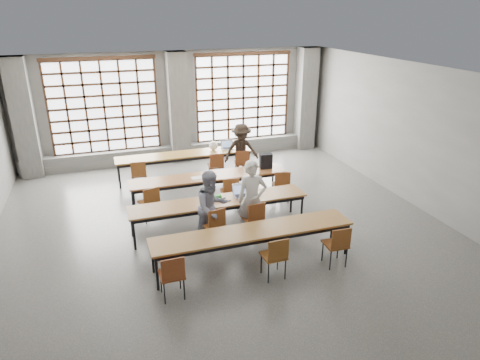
% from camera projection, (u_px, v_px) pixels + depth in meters
% --- Properties ---
extents(floor, '(11.00, 11.00, 0.00)m').
position_uv_depth(floor, '(226.00, 232.00, 9.68)').
color(floor, '#494A47').
rests_on(floor, ground).
extents(ceiling, '(11.00, 11.00, 0.00)m').
position_uv_depth(ceiling, '(224.00, 75.00, 8.37)').
color(ceiling, silver).
rests_on(ceiling, floor).
extents(wall_back, '(10.00, 0.00, 10.00)m').
position_uv_depth(wall_back, '(177.00, 106.00, 13.86)').
color(wall_back, slate).
rests_on(wall_back, floor).
extents(wall_front, '(10.00, 0.00, 10.00)m').
position_uv_depth(wall_front, '(386.00, 334.00, 4.19)').
color(wall_front, slate).
rests_on(wall_front, floor).
extents(wall_right, '(0.00, 11.00, 11.00)m').
position_uv_depth(wall_right, '(420.00, 138.00, 10.50)').
color(wall_right, slate).
rests_on(wall_right, floor).
extents(column_left, '(0.60, 0.55, 3.50)m').
position_uv_depth(column_left, '(24.00, 119.00, 12.29)').
color(column_left, '#535351').
rests_on(column_left, floor).
extents(column_mid, '(0.60, 0.55, 3.50)m').
position_uv_depth(column_mid, '(178.00, 108.00, 13.62)').
color(column_mid, '#535351').
rests_on(column_mid, floor).
extents(column_right, '(0.60, 0.55, 3.50)m').
position_uv_depth(column_right, '(306.00, 99.00, 14.94)').
color(column_right, '#535351').
rests_on(column_right, floor).
extents(window_left, '(3.32, 0.12, 3.00)m').
position_uv_depth(window_left, '(104.00, 107.00, 13.07)').
color(window_left, white).
rests_on(window_left, wall_back).
extents(window_right, '(3.32, 0.12, 3.00)m').
position_uv_depth(window_right, '(243.00, 98.00, 14.40)').
color(window_right, white).
rests_on(window_right, wall_back).
extents(sill_ledge, '(9.80, 0.35, 0.50)m').
position_uv_depth(sill_ledge, '(180.00, 152.00, 14.25)').
color(sill_ledge, '#535351').
rests_on(sill_ledge, floor).
extents(desk_row_a, '(4.00, 0.70, 0.73)m').
position_uv_depth(desk_row_a, '(185.00, 156.00, 12.61)').
color(desk_row_a, brown).
rests_on(desk_row_a, floor).
extents(desk_row_b, '(4.00, 0.70, 0.73)m').
position_uv_depth(desk_row_b, '(208.00, 178.00, 10.96)').
color(desk_row_b, brown).
rests_on(desk_row_b, floor).
extents(desk_row_c, '(4.00, 0.70, 0.73)m').
position_uv_depth(desk_row_c, '(219.00, 203.00, 9.56)').
color(desk_row_c, brown).
rests_on(desk_row_c, floor).
extents(desk_row_d, '(4.00, 0.70, 0.73)m').
position_uv_depth(desk_row_d, '(253.00, 233.00, 8.27)').
color(desk_row_d, olive).
rests_on(desk_row_d, floor).
extents(chair_back_left, '(0.46, 0.46, 0.88)m').
position_uv_depth(chair_back_left, '(139.00, 172.00, 11.69)').
color(chair_back_left, brown).
rests_on(chair_back_left, floor).
extents(chair_back_mid, '(0.46, 0.46, 0.88)m').
position_uv_depth(chair_back_mid, '(216.00, 164.00, 12.33)').
color(chair_back_mid, brown).
rests_on(chair_back_mid, floor).
extents(chair_back_right, '(0.50, 0.50, 0.88)m').
position_uv_depth(chair_back_right, '(242.00, 161.00, 12.57)').
color(chair_back_right, maroon).
rests_on(chair_back_right, floor).
extents(chair_mid_left, '(0.52, 0.52, 0.88)m').
position_uv_depth(chair_mid_left, '(150.00, 200.00, 10.00)').
color(chair_mid_left, brown).
rests_on(chair_mid_left, floor).
extents(chair_mid_centre, '(0.46, 0.47, 0.88)m').
position_uv_depth(chair_mid_centre, '(230.00, 190.00, 10.57)').
color(chair_mid_centre, brown).
rests_on(chair_mid_centre, floor).
extents(chair_mid_right, '(0.52, 0.52, 0.88)m').
position_uv_depth(chair_mid_right, '(282.00, 183.00, 10.98)').
color(chair_mid_right, brown).
rests_on(chair_mid_right, floor).
extents(chair_front_left, '(0.50, 0.51, 0.88)m').
position_uv_depth(chair_front_left, '(215.00, 222.00, 8.97)').
color(chair_front_left, brown).
rests_on(chair_front_left, floor).
extents(chair_front_right, '(0.46, 0.46, 0.88)m').
position_uv_depth(chair_front_right, '(254.00, 216.00, 9.23)').
color(chair_front_right, maroon).
rests_on(chair_front_right, floor).
extents(chair_near_left, '(0.43, 0.43, 0.88)m').
position_uv_depth(chair_near_left, '(172.00, 273.00, 7.26)').
color(chair_near_left, maroon).
rests_on(chair_near_left, floor).
extents(chair_near_mid, '(0.43, 0.44, 0.88)m').
position_uv_depth(chair_near_mid, '(275.00, 254.00, 7.82)').
color(chair_near_mid, brown).
rests_on(chair_near_mid, floor).
extents(chair_near_right, '(0.44, 0.44, 0.88)m').
position_uv_depth(chair_near_right, '(338.00, 242.00, 8.20)').
color(chair_near_right, brown).
rests_on(chair_near_right, floor).
extents(student_male, '(0.72, 0.56, 1.75)m').
position_uv_depth(student_male, '(252.00, 200.00, 9.21)').
color(student_male, silver).
rests_on(student_male, floor).
extents(student_female, '(0.96, 0.85, 1.63)m').
position_uv_depth(student_female, '(212.00, 208.00, 8.97)').
color(student_female, '#191F4C').
rests_on(student_female, floor).
extents(student_back, '(1.05, 0.61, 1.62)m').
position_uv_depth(student_back, '(241.00, 151.00, 12.58)').
color(student_back, black).
rests_on(student_back, floor).
extents(laptop_front, '(0.37, 0.32, 0.26)m').
position_uv_depth(laptop_front, '(241.00, 193.00, 9.77)').
color(laptop_front, '#A9A9AE').
rests_on(laptop_front, desk_row_c).
extents(laptop_back, '(0.38, 0.33, 0.26)m').
position_uv_depth(laptop_back, '(227.00, 146.00, 13.05)').
color(laptop_back, silver).
rests_on(laptop_back, desk_row_a).
extents(mouse, '(0.11, 0.09, 0.04)m').
position_uv_depth(mouse, '(259.00, 194.00, 9.79)').
color(mouse, silver).
rests_on(mouse, desk_row_c).
extents(green_box, '(0.26, 0.13, 0.09)m').
position_uv_depth(green_box, '(216.00, 197.00, 9.57)').
color(green_box, green).
rests_on(green_box, desk_row_c).
extents(phone, '(0.13, 0.07, 0.01)m').
position_uv_depth(phone, '(228.00, 201.00, 9.49)').
color(phone, black).
rests_on(phone, desk_row_c).
extents(paper_sheet_b, '(0.30, 0.22, 0.00)m').
position_uv_depth(paper_sheet_b, '(197.00, 178.00, 10.81)').
color(paper_sheet_b, white).
rests_on(paper_sheet_b, desk_row_b).
extents(paper_sheet_c, '(0.36, 0.32, 0.00)m').
position_uv_depth(paper_sheet_c, '(212.00, 175.00, 10.97)').
color(paper_sheet_c, silver).
rests_on(paper_sheet_c, desk_row_b).
extents(backpack, '(0.34, 0.23, 0.40)m').
position_uv_depth(backpack, '(266.00, 161.00, 11.38)').
color(backpack, black).
rests_on(backpack, desk_row_b).
extents(plastic_bag, '(0.32, 0.29, 0.29)m').
position_uv_depth(plastic_bag, '(213.00, 146.00, 12.84)').
color(plastic_bag, white).
rests_on(plastic_bag, desk_row_a).
extents(red_pouch, '(0.22, 0.15, 0.06)m').
position_uv_depth(red_pouch, '(171.00, 272.00, 7.35)').
color(red_pouch, '#B01520').
rests_on(red_pouch, chair_near_left).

